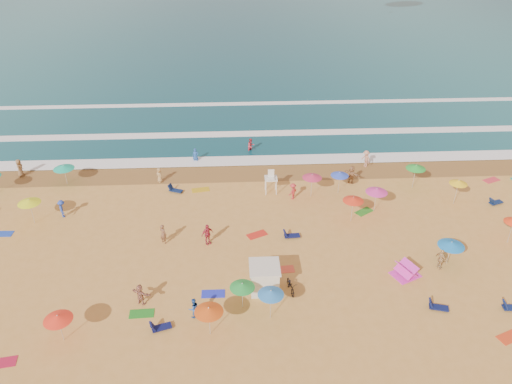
{
  "coord_description": "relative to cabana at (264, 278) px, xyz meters",
  "views": [
    {
      "loc": [
        0.91,
        -32.96,
        24.89
      ],
      "look_at": [
        2.84,
        6.0,
        1.5
      ],
      "focal_mm": 35.0,
      "sensor_mm": 36.0,
      "label": 1
    }
  ],
  "objects": [
    {
      "name": "wet_sand",
      "position": [
        -2.89,
        17.84,
        -0.99
      ],
      "size": [
        220.0,
        220.0,
        0.0
      ],
      "primitive_type": "plane",
      "color": "olive",
      "rests_on": "ground"
    },
    {
      "name": "ocean",
      "position": [
        -2.89,
        89.34,
        -1.0
      ],
      "size": [
        220.0,
        140.0,
        0.18
      ],
      "primitive_type": "cube",
      "color": "#0C4756",
      "rests_on": "ground"
    },
    {
      "name": "popup_tents",
      "position": [
        18.9,
        7.74,
        -0.4
      ],
      "size": [
        18.54,
        15.48,
        1.2
      ],
      "color": "#EC34C4",
      "rests_on": "ground"
    },
    {
      "name": "surf_foam",
      "position": [
        -2.89,
        26.66,
        -0.9
      ],
      "size": [
        200.0,
        18.7,
        0.05
      ],
      "color": "white",
      "rests_on": "ground"
    },
    {
      "name": "lifeguard_stand",
      "position": [
        1.49,
        13.73,
        0.05
      ],
      "size": [
        1.2,
        1.2,
        2.1
      ],
      "primitive_type": null,
      "color": "white",
      "rests_on": "ground"
    },
    {
      "name": "cabana_roof",
      "position": [
        0.0,
        0.0,
        1.06
      ],
      "size": [
        2.2,
        2.2,
        0.12
      ],
      "primitive_type": "cube",
      "color": "silver",
      "rests_on": "cabana"
    },
    {
      "name": "beachgoers",
      "position": [
        -5.04,
        10.0,
        -0.15
      ],
      "size": [
        39.43,
        26.37,
        2.14
      ],
      "color": "blue",
      "rests_on": "ground"
    },
    {
      "name": "beach_umbrellas",
      "position": [
        -1.38,
        6.33,
        1.15
      ],
      "size": [
        47.77,
        22.54,
        0.82
      ],
      "color": "#C62C54",
      "rests_on": "ground"
    },
    {
      "name": "ground",
      "position": [
        -2.89,
        5.34,
        -1.0
      ],
      "size": [
        220.0,
        220.0,
        0.0
      ],
      "primitive_type": "plane",
      "color": "gold",
      "rests_on": "ground"
    },
    {
      "name": "bicycle",
      "position": [
        1.9,
        -0.3,
        -0.51
      ],
      "size": [
        0.91,
        1.95,
        0.99
      ],
      "primitive_type": "imported",
      "rotation": [
        0.0,
        0.0,
        0.14
      ],
      "color": "black",
      "rests_on": "ground"
    },
    {
      "name": "cabana",
      "position": [
        0.0,
        0.0,
        0.0
      ],
      "size": [
        2.0,
        2.0,
        2.0
      ],
      "primitive_type": "cube",
      "color": "silver",
      "rests_on": "ground"
    },
    {
      "name": "towels",
      "position": [
        -0.53,
        4.24,
        -0.98
      ],
      "size": [
        47.62,
        22.18,
        0.03
      ],
      "color": "#B01637",
      "rests_on": "ground"
    },
    {
      "name": "loungers",
      "position": [
        5.57,
        1.89,
        -0.83
      ],
      "size": [
        42.83,
        21.03,
        0.34
      ],
      "color": "#0D1245",
      "rests_on": "ground"
    }
  ]
}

